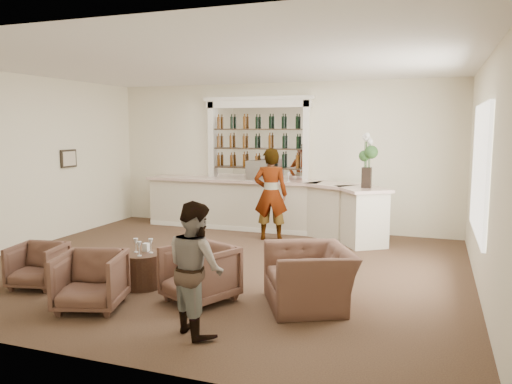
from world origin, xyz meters
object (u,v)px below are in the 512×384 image
cocktail_table (143,270)px  sommelier (271,194)px  armchair_center (91,281)px  bar_counter (265,206)px  armchair_right (200,273)px  armchair_left (38,265)px  flower_vase (367,157)px  guest (196,268)px  armchair_far (309,277)px  espresso_machine (259,170)px

cocktail_table → sommelier: 3.73m
cocktail_table → armchair_center: bearing=-98.2°
bar_counter → armchair_center: 5.34m
armchair_right → bar_counter: bearing=122.5°
sommelier → armchair_right: 3.87m
armchair_left → armchair_right: size_ratio=0.84×
armchair_left → flower_vase: bearing=34.5°
sommelier → guest: 4.80m
armchair_center → flower_vase: bearing=42.0°
armchair_far → cocktail_table: bearing=-115.3°
armchair_right → espresso_machine: (-0.79, 4.60, 0.98)m
sommelier → armchair_left: size_ratio=2.70×
guest → espresso_machine: (-1.21, 5.54, 0.60)m
cocktail_table → armchair_center: 0.99m
guest → cocktail_table: bearing=-2.5°
bar_counter → armchair_right: bar_counter is taller
espresso_machine → armchair_center: bearing=-97.7°
bar_counter → flower_vase: (2.27, -0.58, 1.16)m
armchair_center → flower_vase: 5.68m
armchair_center → espresso_machine: espresso_machine is taller
armchair_left → armchair_far: (3.90, 0.58, 0.06)m
armchair_center → flower_vase: flower_vase is taller
cocktail_table → sommelier: (0.79, 3.57, 0.70)m
sommelier → flower_vase: 2.07m
armchair_left → guest: bearing=-24.4°
armchair_center → guest: bearing=-24.3°
espresso_machine → flower_vase: bearing=-17.5°
bar_counter → armchair_left: 5.19m
cocktail_table → guest: size_ratio=0.37×
cocktail_table → armchair_left: (-1.44, -0.50, 0.07)m
bar_counter → armchair_center: size_ratio=7.09×
sommelier → armchair_right: sommelier is taller
cocktail_table → sommelier: bearing=77.6°
guest → armchair_right: (-0.41, 0.93, -0.37)m
guest → armchair_left: bearing=23.3°
guest → armchair_right: 1.09m
cocktail_table → armchair_left: armchair_left is taller
sommelier → armchair_far: sommelier is taller
bar_counter → guest: 5.61m
armchair_center → armchair_right: armchair_right is taller
espresso_machine → sommelier: bearing=-59.0°
armchair_far → flower_vase: size_ratio=1.12×
cocktail_table → flower_vase: flower_vase is taller
bar_counter → cocktail_table: bar_counter is taller
armchair_center → cocktail_table: bearing=64.7°
armchair_center → armchair_far: bearing=5.0°
sommelier → armchair_right: size_ratio=2.26×
armchair_left → armchair_far: armchair_far is taller
bar_counter → cocktail_table: bearing=-95.5°
sommelier → flower_vase: bearing=173.6°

